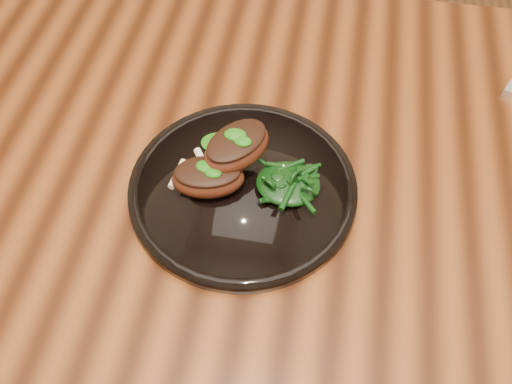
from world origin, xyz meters
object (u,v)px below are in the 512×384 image
plate (243,188)px  greens_heap (288,181)px  lamb_chop_front (208,177)px  desk (342,189)px

plate → greens_heap: greens_heap is taller
lamb_chop_front → greens_heap: lamb_chop_front is taller
plate → lamb_chop_front: size_ratio=2.89×
lamb_chop_front → greens_heap: size_ratio=1.24×
plate → desk: bearing=33.3°
greens_heap → plate: bearing=-174.8°
plate → lamb_chop_front: bearing=-166.3°
desk → greens_heap: 0.16m
desk → plate: bearing=-146.7°
lamb_chop_front → greens_heap: 0.11m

